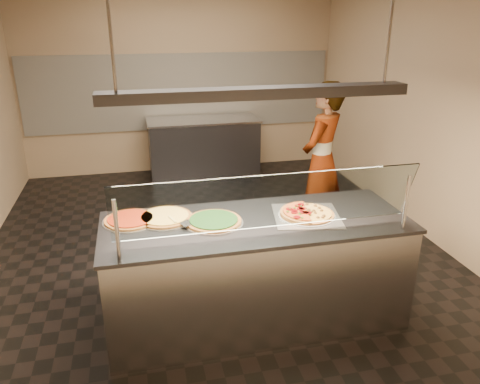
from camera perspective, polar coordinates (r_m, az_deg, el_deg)
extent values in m
cube|color=black|center=(5.35, -3.08, -6.94)|extent=(5.00, 6.00, 0.02)
cube|color=tan|center=(7.77, -7.30, 13.53)|extent=(5.00, 0.02, 3.00)
cube|color=tan|center=(2.08, 10.89, -8.05)|extent=(5.00, 0.02, 3.00)
cube|color=tan|center=(5.79, 22.25, 9.60)|extent=(0.02, 6.00, 3.00)
cube|color=silver|center=(7.77, -7.20, 12.04)|extent=(4.90, 0.02, 1.20)
cube|color=#B7B7BC|center=(3.99, 1.93, -9.79)|extent=(2.43, 0.90, 0.90)
cube|color=#38383D|center=(3.78, 2.01, -3.72)|extent=(2.47, 0.94, 0.03)
cylinder|color=#B7B7BC|center=(3.21, -14.78, -4.50)|extent=(0.03, 0.03, 0.44)
cylinder|color=#B7B7BC|center=(3.76, 19.60, -1.22)|extent=(0.03, 0.03, 0.44)
cube|color=white|center=(3.35, 3.57, -1.20)|extent=(2.23, 0.18, 0.47)
cube|color=silver|center=(3.89, 8.11, -2.87)|extent=(0.62, 0.62, 0.01)
cylinder|color=silver|center=(3.89, 8.12, -2.78)|extent=(0.47, 0.47, 0.01)
cylinder|color=#4E0304|center=(3.97, 7.42, -1.46)|extent=(0.06, 0.06, 0.01)
cylinder|color=#4E0304|center=(3.94, 7.08, -1.63)|extent=(0.06, 0.06, 0.01)
cylinder|color=#4E0304|center=(3.89, 7.55, -1.95)|extent=(0.06, 0.06, 0.01)
cylinder|color=#4E0304|center=(3.88, 7.34, -2.00)|extent=(0.06, 0.06, 0.01)
cylinder|color=#4E0304|center=(3.87, 6.01, -2.02)|extent=(0.06, 0.06, 0.01)
cylinder|color=#4E0304|center=(3.84, 6.60, -2.21)|extent=(0.06, 0.06, 0.01)
cylinder|color=#4E0304|center=(3.81, 6.62, -2.43)|extent=(0.06, 0.06, 0.01)
cylinder|color=#4E0304|center=(3.82, 7.58, -2.40)|extent=(0.06, 0.06, 0.01)
cylinder|color=#4E0304|center=(3.73, 6.93, -3.00)|extent=(0.06, 0.06, 0.01)
cylinder|color=#4E0304|center=(3.82, 7.99, -2.42)|extent=(0.06, 0.06, 0.01)
cylinder|color=#4E0304|center=(3.82, 8.28, -2.46)|extent=(0.06, 0.06, 0.01)
cube|color=#19590F|center=(3.93, 7.46, -1.69)|extent=(0.01, 0.02, 0.01)
cube|color=#19590F|center=(3.93, 7.00, -1.68)|extent=(0.02, 0.02, 0.01)
cube|color=#19590F|center=(3.89, 6.64, -1.88)|extent=(0.02, 0.02, 0.01)
cube|color=#19590F|center=(3.87, 6.09, -2.01)|extent=(0.02, 0.02, 0.01)
cube|color=#19590F|center=(3.81, 5.80, -2.35)|extent=(0.02, 0.01, 0.01)
cube|color=#19590F|center=(3.79, 7.27, -2.59)|extent=(0.02, 0.02, 0.01)
cube|color=#19590F|center=(3.72, 7.57, -3.07)|extent=(0.02, 0.02, 0.01)
sphere|color=#513014|center=(3.79, 9.45, -3.06)|extent=(0.03, 0.03, 0.03)
sphere|color=#513014|center=(3.79, 10.03, -3.05)|extent=(0.03, 0.03, 0.03)
sphere|color=#513014|center=(3.82, 10.16, -2.86)|extent=(0.03, 0.03, 0.03)
sphere|color=#513014|center=(3.87, 9.13, -2.52)|extent=(0.03, 0.03, 0.03)
sphere|color=#513014|center=(3.88, 8.64, -2.39)|extent=(0.03, 0.03, 0.03)
sphere|color=#513014|center=(3.92, 9.89, -2.23)|extent=(0.03, 0.03, 0.03)
sphere|color=#513014|center=(3.91, 8.96, -2.24)|extent=(0.03, 0.03, 0.03)
sphere|color=#513014|center=(3.97, 9.61, -1.91)|extent=(0.03, 0.03, 0.03)
sphere|color=#513014|center=(4.01, 9.14, -1.66)|extent=(0.03, 0.03, 0.03)
sphere|color=#513014|center=(3.92, 8.36, -2.16)|extent=(0.03, 0.03, 0.03)
sphere|color=#513014|center=(4.02, 8.15, -1.49)|extent=(0.03, 0.03, 0.03)
sphere|color=#513014|center=(3.94, 7.94, -1.97)|extent=(0.03, 0.03, 0.03)
cylinder|color=silver|center=(3.74, -3.24, -3.69)|extent=(0.47, 0.47, 0.01)
cylinder|color=brown|center=(3.74, -3.24, -3.51)|extent=(0.44, 0.44, 0.02)
cylinder|color=black|center=(3.73, -3.25, -3.31)|extent=(0.39, 0.39, 0.01)
cylinder|color=silver|center=(3.86, -9.13, -3.15)|extent=(0.47, 0.47, 0.01)
cylinder|color=brown|center=(3.85, -9.14, -3.00)|extent=(0.44, 0.44, 0.02)
cylinder|color=gold|center=(3.85, -9.15, -2.83)|extent=(0.38, 0.38, 0.01)
cylinder|color=silver|center=(3.86, -13.20, -3.41)|extent=(0.44, 0.44, 0.01)
cylinder|color=brown|center=(3.86, -13.21, -3.26)|extent=(0.41, 0.41, 0.02)
cylinder|color=maroon|center=(3.85, -13.23, -3.09)|extent=(0.36, 0.36, 0.01)
cube|color=#B7B7BC|center=(3.70, -6.29, -3.67)|extent=(0.16, 0.15, 0.00)
cylinder|color=tan|center=(3.76, -8.25, -3.33)|extent=(0.07, 0.14, 0.02)
cube|color=#38383D|center=(7.57, -4.44, 5.30)|extent=(1.71, 0.70, 0.90)
cube|color=#B7B7BC|center=(7.45, -4.55, 8.74)|extent=(1.75, 0.74, 0.03)
imported|color=black|center=(5.45, 9.93, 3.76)|extent=(0.78, 0.77, 1.81)
cube|color=#38383D|center=(3.47, 2.24, 11.98)|extent=(2.30, 0.18, 0.08)
cylinder|color=#B7B7BC|center=(3.31, -15.74, 20.30)|extent=(0.02, 0.02, 1.01)
cylinder|color=#B7B7BC|center=(3.81, 18.00, 20.08)|extent=(0.02, 0.02, 1.01)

